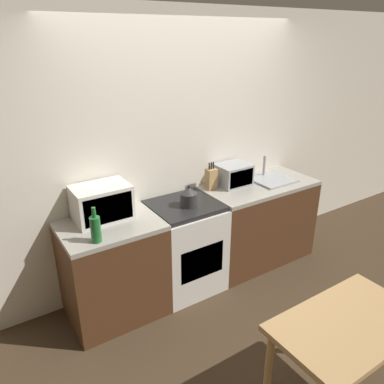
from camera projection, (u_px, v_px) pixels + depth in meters
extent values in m
plane|color=#3D2D1E|center=(243.00, 315.00, 3.40)|extent=(16.00, 16.00, 0.00)
cube|color=silver|center=(183.00, 150.00, 3.67)|extent=(10.00, 0.06, 2.60)
cube|color=#4C2D19|center=(114.00, 271.00, 3.28)|extent=(0.83, 0.62, 0.86)
cube|color=#9E998E|center=(109.00, 226.00, 3.11)|extent=(0.83, 0.62, 0.04)
cube|color=#4C2D19|center=(256.00, 223.00, 4.12)|extent=(1.23, 0.62, 0.86)
cube|color=#9E998E|center=(259.00, 186.00, 3.94)|extent=(1.23, 0.62, 0.04)
cube|color=silver|center=(185.00, 248.00, 3.65)|extent=(0.64, 0.62, 0.86)
cube|color=black|center=(184.00, 206.00, 3.47)|extent=(0.61, 0.57, 0.04)
cube|color=black|center=(202.00, 262.00, 3.41)|extent=(0.46, 0.02, 0.32)
cylinder|color=#2D2D2D|center=(189.00, 200.00, 3.40)|extent=(0.16, 0.16, 0.12)
cone|color=#2D2D2D|center=(189.00, 190.00, 3.37)|extent=(0.15, 0.15, 0.06)
sphere|color=black|center=(189.00, 187.00, 3.35)|extent=(0.03, 0.03, 0.03)
cube|color=silver|center=(102.00, 202.00, 3.14)|extent=(0.47, 0.33, 0.30)
cube|color=black|center=(109.00, 209.00, 3.01)|extent=(0.41, 0.01, 0.24)
cylinder|color=#1E662D|center=(96.00, 230.00, 2.80)|extent=(0.08, 0.08, 0.20)
cylinder|color=#1E662D|center=(94.00, 212.00, 2.74)|extent=(0.03, 0.03, 0.08)
cube|color=tan|center=(211.00, 179.00, 3.76)|extent=(0.10, 0.09, 0.21)
cylinder|color=black|center=(209.00, 166.00, 3.69)|extent=(0.01, 0.01, 0.07)
cylinder|color=black|center=(211.00, 166.00, 3.70)|extent=(0.01, 0.01, 0.07)
cylinder|color=black|center=(213.00, 165.00, 3.72)|extent=(0.01, 0.01, 0.07)
cube|color=#999BA0|center=(233.00, 174.00, 3.88)|extent=(0.34, 0.29, 0.22)
cube|color=black|center=(241.00, 178.00, 3.77)|extent=(0.30, 0.01, 0.17)
cube|color=#999BA0|center=(272.00, 179.00, 4.02)|extent=(0.42, 0.40, 0.02)
cylinder|color=#999BA0|center=(264.00, 165.00, 4.08)|extent=(0.03, 0.03, 0.22)
cube|color=tan|center=(349.00, 324.00, 2.29)|extent=(0.97, 0.57, 0.04)
cylinder|color=tan|center=(268.00, 374.00, 2.39)|extent=(0.05, 0.05, 0.69)
cylinder|color=tan|center=(351.00, 322.00, 2.82)|extent=(0.05, 0.05, 0.69)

